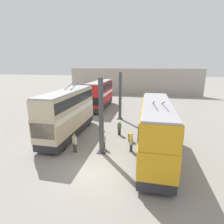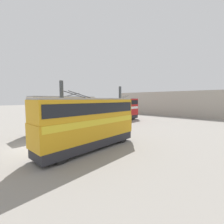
% 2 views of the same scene
% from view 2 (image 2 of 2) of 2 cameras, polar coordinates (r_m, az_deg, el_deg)
% --- Properties ---
extents(ground_plane, '(240.00, 240.00, 0.00)m').
position_cam_2_polar(ground_plane, '(17.54, -27.82, -11.67)').
color(ground_plane, gray).
extents(depot_back_wall, '(0.50, 36.00, 7.01)m').
position_cam_2_polar(depot_back_wall, '(46.03, 21.66, 2.95)').
color(depot_back_wall, '#A8A093').
rests_on(depot_back_wall, ground_plane).
extents(support_column_near, '(0.78, 0.78, 6.95)m').
position_cam_2_polar(support_column_near, '(18.31, -18.48, 0.01)').
color(support_column_near, '#42474C').
rests_on(support_column_near, ground_plane).
extents(support_column_far, '(0.78, 0.78, 6.95)m').
position_cam_2_polar(support_column_far, '(25.38, 3.05, 1.58)').
color(support_column_far, '#42474C').
rests_on(support_column_far, ground_plane).
extents(bus_left_near, '(10.51, 2.54, 5.55)m').
position_cam_2_polar(bus_left_near, '(14.56, -8.43, -3.12)').
color(bus_left_near, black).
rests_on(bus_left_near, ground_plane).
extents(bus_right_near, '(10.27, 2.54, 5.86)m').
position_cam_2_polar(bus_right_near, '(24.09, -17.33, 0.32)').
color(bus_right_near, black).
rests_on(bus_right_near, ground_plane).
extents(bus_right_far, '(10.51, 2.54, 5.65)m').
position_cam_2_polar(bus_right_far, '(33.19, 3.29, 1.55)').
color(bus_right_far, black).
rests_on(bus_right_far, ground_plane).
extents(person_by_right_row, '(0.41, 0.48, 1.81)m').
position_cam_2_polar(person_by_right_row, '(20.62, -22.82, -6.28)').
color(person_by_right_row, '#473D33').
rests_on(person_by_right_row, ground_plane).
extents(person_by_left_row, '(0.45, 0.30, 1.64)m').
position_cam_2_polar(person_by_left_row, '(16.89, -11.42, -8.78)').
color(person_by_left_row, '#2D2D33').
rests_on(person_by_left_row, ground_plane).
extents(person_aisle_foreground, '(0.45, 0.48, 1.57)m').
position_cam_2_polar(person_aisle_foreground, '(19.16, -16.09, -7.36)').
color(person_aisle_foreground, '#473D33').
rests_on(person_aisle_foreground, ground_plane).
extents(person_aisle_midway, '(0.48, 0.43, 1.65)m').
position_cam_2_polar(person_aisle_midway, '(20.56, -5.89, -6.22)').
color(person_aisle_midway, '#2D2D33').
rests_on(person_aisle_midway, ground_plane).
extents(oil_drum, '(0.55, 0.55, 0.91)m').
position_cam_2_polar(oil_drum, '(18.58, -6.42, -8.74)').
color(oil_drum, '#B28E23').
rests_on(oil_drum, ground_plane).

